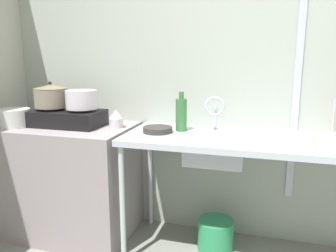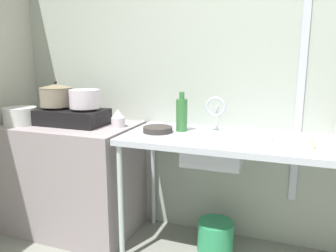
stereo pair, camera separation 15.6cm
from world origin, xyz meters
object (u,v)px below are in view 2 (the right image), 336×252
Objects in this scene: frying_pan at (158,129)px; cup_by_rack at (310,143)px; pot_beside_stove at (20,116)px; pot_on_right_burner at (85,99)px; percolator at (118,118)px; stove at (72,116)px; bottle_by_sink at (182,114)px; pot_on_left_burner at (56,95)px; small_bowl_on_drainboard at (260,138)px; faucet at (216,109)px; bucket_on_floor at (215,236)px; sink_basin at (215,149)px.

cup_by_rack is at bearing -5.05° from frying_pan.
pot_beside_stove reaches higher than cup_by_rack.
percolator is (0.25, 0.04, -0.14)m from pot_on_right_burner.
stove is 2.20× the size of pot_beside_stove.
stove is 0.88m from bottle_by_sink.
stove reaches higher than frying_pan.
pot_on_right_burner is 3.49× the size of cup_by_rack.
stove reaches higher than pot_beside_stove.
small_bowl_on_drainboard is at bearing -1.21° from pot_on_left_burner.
pot_on_right_burner is 1.49× the size of small_bowl_on_drainboard.
frying_pan is 3.14× the size of cup_by_rack.
pot_on_right_burner is at bearing -171.75° from faucet.
pot_beside_stove is (-0.50, -0.13, -0.14)m from pot_on_right_burner.
pot_on_left_burner is at bearing -173.47° from faucet.
small_bowl_on_drainboard is at bearing -0.97° from frying_pan.
pot_beside_stove is at bearing -170.47° from bottle_by_sink.
pot_on_right_burner is 0.83× the size of bottle_by_sink.
cup_by_rack is at bearing 0.77° from pot_beside_stove.
bucket_on_floor is (1.01, 0.05, -0.96)m from pot_on_right_burner.
small_bowl_on_drainboard is (-0.28, 0.07, -0.01)m from cup_by_rack.
percolator is at bearing -179.37° from bucket_on_floor.
pot_on_left_burner is at bearing 180.00° from stove.
faucet is at bearing 10.60° from pot_beside_stove.
stove is at bearing -172.71° from faucet.
faucet reaches higher than percolator.
faucet reaches higher than frying_pan.
faucet reaches higher than cup_by_rack.
bottle_by_sink reaches higher than small_bowl_on_drainboard.
pot_on_left_burner is 1.01m from bottle_by_sink.
pot_beside_stove is (-0.24, -0.13, -0.16)m from pot_on_left_burner.
pot_on_left_burner is 1.87× the size of percolator.
frying_pan is 0.98m from cup_by_rack.
faucet is at bearing 157.58° from cup_by_rack.
pot_beside_stove is at bearing -174.10° from frying_pan.
percolator is 1.12m from bucket_on_floor.
frying_pan is 1.34× the size of small_bowl_on_drainboard.
pot_on_right_burner is 0.61× the size of sink_basin.
faucet is at bearing 102.09° from sink_basin.
frying_pan reaches higher than sink_basin.
stove is 0.21m from pot_on_left_burner.
stove is 0.73m from frying_pan.
pot_on_left_burner is 0.88m from frying_pan.
pot_beside_stove is 1.52m from sink_basin.
percolator is 2.04× the size of cup_by_rack.
small_bowl_on_drainboard is at bearing 3.26° from pot_beside_stove.
pot_on_right_burner is at bearing -174.30° from bottle_by_sink.
sink_basin is (0.75, -0.07, -0.15)m from percolator.
bucket_on_floor is (0.76, 0.01, -0.82)m from percolator.
cup_by_rack is at bearing -22.42° from faucet.
pot_on_left_burner reaches higher than faucet.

